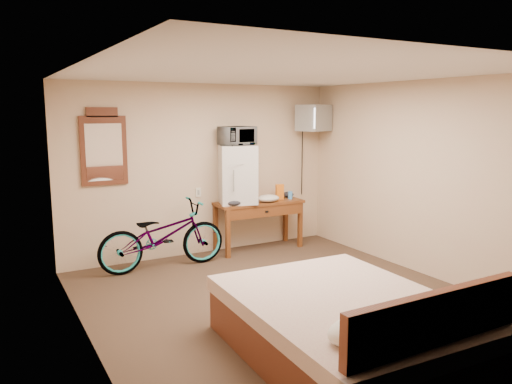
% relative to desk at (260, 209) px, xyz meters
% --- Properties ---
extents(room, '(4.60, 4.64, 2.50)m').
position_rel_desk_xyz_m(room, '(-0.80, -2.00, 0.62)').
color(room, '#3D2A1E').
rests_on(room, ground).
extents(desk, '(1.37, 0.58, 0.75)m').
position_rel_desk_xyz_m(desk, '(0.00, 0.00, 0.00)').
color(desk, brown).
rests_on(desk, floor).
extents(mini_fridge, '(0.65, 0.63, 0.86)m').
position_rel_desk_xyz_m(mini_fridge, '(-0.35, 0.06, 0.55)').
color(mini_fridge, silver).
rests_on(mini_fridge, desk).
extents(microwave, '(0.55, 0.43, 0.27)m').
position_rel_desk_xyz_m(microwave, '(-0.35, 0.06, 1.12)').
color(microwave, silver).
rests_on(microwave, mini_fridge).
extents(snack_bag, '(0.13, 0.09, 0.24)m').
position_rel_desk_xyz_m(snack_bag, '(0.37, 0.02, 0.24)').
color(snack_bag, orange).
rests_on(snack_bag, desk).
extents(blue_cup, '(0.07, 0.07, 0.12)m').
position_rel_desk_xyz_m(blue_cup, '(0.52, -0.04, 0.18)').
color(blue_cup, '#4799F1').
rests_on(blue_cup, desk).
extents(cloth_cream, '(0.35, 0.27, 0.11)m').
position_rel_desk_xyz_m(cloth_cream, '(0.10, -0.09, 0.17)').
color(cloth_cream, white).
rests_on(cloth_cream, desk).
extents(cloth_dark_a, '(0.23, 0.17, 0.09)m').
position_rel_desk_xyz_m(cloth_dark_a, '(-0.49, -0.11, 0.16)').
color(cloth_dark_a, black).
rests_on(cloth_dark_a, desk).
extents(cloth_dark_b, '(0.19, 0.16, 0.09)m').
position_rel_desk_xyz_m(cloth_dark_b, '(0.58, 0.11, 0.16)').
color(cloth_dark_b, black).
rests_on(cloth_dark_b, desk).
extents(crt_television, '(0.57, 0.64, 0.41)m').
position_rel_desk_xyz_m(crt_television, '(0.99, 0.02, 1.37)').
color(crt_television, black).
rests_on(crt_television, room).
extents(wall_mirror, '(0.61, 0.04, 1.03)m').
position_rel_desk_xyz_m(wall_mirror, '(-2.22, 0.27, 0.99)').
color(wall_mirror, brown).
rests_on(wall_mirror, room).
extents(bicycle, '(1.74, 0.62, 0.91)m').
position_rel_desk_xyz_m(bicycle, '(-1.60, -0.17, -0.17)').
color(bicycle, black).
rests_on(bicycle, floor).
extents(bed, '(1.74, 2.27, 0.90)m').
position_rel_desk_xyz_m(bed, '(-1.03, -3.37, -0.34)').
color(bed, brown).
rests_on(bed, floor).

